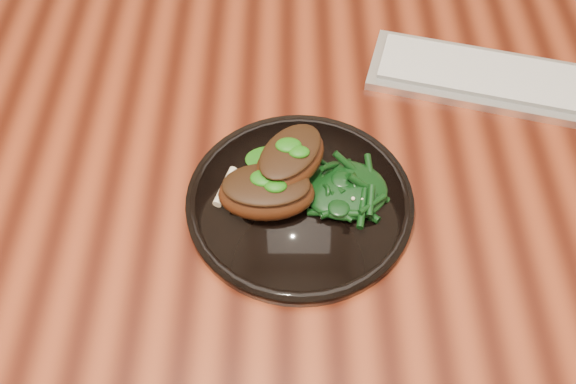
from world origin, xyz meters
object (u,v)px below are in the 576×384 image
(desk, at_px, (287,215))
(greens_heap, at_px, (345,186))
(plate, at_px, (300,201))
(keyboard, at_px, (510,82))
(lamb_chop_front, at_px, (266,192))

(desk, relative_size, greens_heap, 15.35)
(plate, height_order, greens_heap, greens_heap)
(desk, bearing_deg, plate, -68.80)
(keyboard, bearing_deg, greens_heap, -140.03)
(desk, distance_m, plate, 0.10)
(greens_heap, height_order, keyboard, greens_heap)
(plate, relative_size, greens_heap, 2.69)
(lamb_chop_front, relative_size, greens_heap, 1.19)
(desk, bearing_deg, greens_heap, -27.80)
(lamb_chop_front, distance_m, greens_heap, 0.10)
(keyboard, bearing_deg, desk, -151.98)
(lamb_chop_front, bearing_deg, keyboard, 32.93)
(lamb_chop_front, relative_size, keyboard, 0.30)
(desk, relative_size, lamb_chop_front, 12.95)
(desk, height_order, plate, plate)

